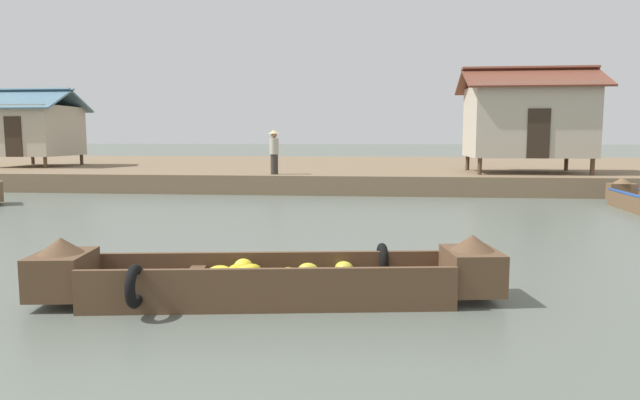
# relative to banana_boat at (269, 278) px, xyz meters

# --- Properties ---
(ground_plane) EXTENTS (300.00, 300.00, 0.00)m
(ground_plane) POSITION_rel_banana_boat_xyz_m (-1.25, 4.44, -0.30)
(ground_plane) COLOR #596056
(riverbank_strip) EXTENTS (160.00, 20.00, 0.71)m
(riverbank_strip) POSITION_rel_banana_boat_xyz_m (-1.25, 22.87, 0.06)
(riverbank_strip) COLOR #756047
(riverbank_strip) RESTS_ON ground
(banana_boat) EXTENTS (5.98, 2.14, 0.85)m
(banana_boat) POSITION_rel_banana_boat_xyz_m (0.00, 0.00, 0.00)
(banana_boat) COLOR brown
(banana_boat) RESTS_ON ground
(stilt_house_left) EXTENTS (3.72, 3.99, 3.69)m
(stilt_house_left) POSITION_rel_banana_boat_xyz_m (-14.80, 18.23, 2.17)
(stilt_house_left) COLOR #4C3826
(stilt_house_left) RESTS_ON riverbank_strip
(stilt_house_mid_left) EXTENTS (5.11, 3.72, 4.10)m
(stilt_house_mid_left) POSITION_rel_banana_boat_xyz_m (7.18, 15.65, 2.47)
(stilt_house_mid_left) COLOR #4C3826
(stilt_house_mid_left) RESTS_ON riverbank_strip
(vendor_person) EXTENTS (0.44, 0.44, 1.66)m
(vendor_person) POSITION_rel_banana_boat_xyz_m (-2.47, 13.69, 1.34)
(vendor_person) COLOR #332D28
(vendor_person) RESTS_ON riverbank_strip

